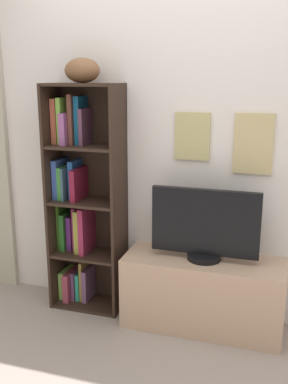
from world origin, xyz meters
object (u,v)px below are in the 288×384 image
at_px(football, 82,70).
at_px(television, 205,226).
at_px(tv_stand, 202,293).
at_px(bookshelf, 81,201).

height_order(football, television, football).
height_order(tv_stand, television, television).
xyz_separation_m(bookshelf, tv_stand, (0.91, -0.09, -0.54)).
distance_m(football, tv_stand, 1.69).
distance_m(bookshelf, tv_stand, 1.07).
height_order(bookshelf, television, bookshelf).
bearing_deg(television, bookshelf, 174.70).
xyz_separation_m(tv_stand, television, (0.00, 0.00, 0.48)).
distance_m(football, television, 1.30).
relative_size(football, tv_stand, 0.23).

